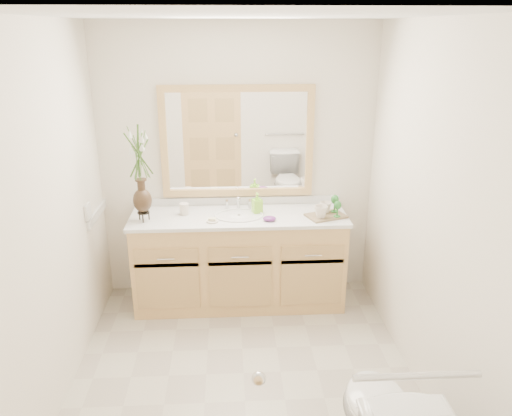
{
  "coord_description": "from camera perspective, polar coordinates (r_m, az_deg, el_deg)",
  "views": [
    {
      "loc": [
        -0.08,
        -2.96,
        2.34
      ],
      "look_at": [
        0.13,
        0.65,
        1.02
      ],
      "focal_mm": 35.0,
      "sensor_mm": 36.0,
      "label": 1
    }
  ],
  "objects": [
    {
      "name": "switch_plate",
      "position": [
        4.12,
        -18.66,
        -0.38
      ],
      "size": [
        0.02,
        0.12,
        0.12
      ],
      "primitive_type": "cube",
      "color": "white",
      "rests_on": "wall_left"
    },
    {
      "name": "door",
      "position": [
        2.15,
        -8.91,
        -18.67
      ],
      "size": [
        0.8,
        0.03,
        2.0
      ],
      "primitive_type": "cube",
      "color": "tan",
      "rests_on": "floor"
    },
    {
      "name": "goblet_front",
      "position": [
        4.19,
        9.32,
        0.22
      ],
      "size": [
        0.06,
        0.06,
        0.14
      ],
      "color": "#267328",
      "rests_on": "tray"
    },
    {
      "name": "tumbler",
      "position": [
        4.29,
        -8.22,
        -0.1
      ],
      "size": [
        0.08,
        0.08,
        0.1
      ],
      "primitive_type": "cylinder",
      "color": "beige",
      "rests_on": "counter"
    },
    {
      "name": "tray",
      "position": [
        4.25,
        7.99,
        -0.9
      ],
      "size": [
        0.37,
        0.31,
        0.02
      ],
      "primitive_type": "cube",
      "rotation": [
        0.0,
        0.0,
        0.35
      ],
      "color": "brown",
      "rests_on": "counter"
    },
    {
      "name": "wall_front",
      "position": [
        2.01,
        -0.46,
        -14.4
      ],
      "size": [
        2.4,
        0.02,
        2.4
      ],
      "primitive_type": "cube",
      "color": "silver",
      "rests_on": "floor"
    },
    {
      "name": "wall_right",
      "position": [
        3.42,
        18.92,
        -0.58
      ],
      "size": [
        0.02,
        2.6,
        2.4
      ],
      "primitive_type": "cube",
      "color": "silver",
      "rests_on": "floor"
    },
    {
      "name": "wall_back",
      "position": [
        4.41,
        -2.13,
        5.01
      ],
      "size": [
        2.4,
        0.02,
        2.4
      ],
      "primitive_type": "cube",
      "color": "silver",
      "rests_on": "floor"
    },
    {
      "name": "soap_dish",
      "position": [
        4.11,
        -5.02,
        -1.45
      ],
      "size": [
        0.1,
        0.1,
        0.03
      ],
      "color": "beige",
      "rests_on": "counter"
    },
    {
      "name": "vanity",
      "position": [
        4.42,
        -1.91,
        -6.03
      ],
      "size": [
        1.8,
        0.55,
        0.8
      ],
      "color": "tan",
      "rests_on": "floor"
    },
    {
      "name": "mug_right",
      "position": [
        4.28,
        7.94,
        0.1
      ],
      "size": [
        0.13,
        0.13,
        0.1
      ],
      "primitive_type": "imported",
      "rotation": [
        0.0,
        0.0,
        0.39
      ],
      "color": "beige",
      "rests_on": "tray"
    },
    {
      "name": "wall_left",
      "position": [
        3.36,
        -22.51,
        -1.38
      ],
      "size": [
        0.02,
        2.6,
        2.4
      ],
      "primitive_type": "cube",
      "color": "silver",
      "rests_on": "floor"
    },
    {
      "name": "flower_vase",
      "position": [
        4.08,
        -13.2,
        5.18
      ],
      "size": [
        0.18,
        0.18,
        0.74
      ],
      "rotation": [
        0.0,
        0.0,
        0.23
      ],
      "color": "black",
      "rests_on": "counter"
    },
    {
      "name": "purple_dish",
      "position": [
        4.12,
        1.55,
        -1.21
      ],
      "size": [
        0.14,
        0.12,
        0.04
      ],
      "primitive_type": "ellipsoid",
      "rotation": [
        0.0,
        0.0,
        0.38
      ],
      "color": "#652674",
      "rests_on": "counter"
    },
    {
      "name": "soap_bottle",
      "position": [
        4.29,
        0.13,
        0.5
      ],
      "size": [
        0.09,
        0.09,
        0.16
      ],
      "primitive_type": "imported",
      "rotation": [
        0.0,
        0.0,
        0.3
      ],
      "color": "#90E535",
      "rests_on": "counter"
    },
    {
      "name": "mug_left",
      "position": [
        4.16,
        7.43,
        -0.38
      ],
      "size": [
        0.13,
        0.12,
        0.11
      ],
      "primitive_type": "imported",
      "rotation": [
        0.0,
        0.0,
        -0.18
      ],
      "color": "beige",
      "rests_on": "tray"
    },
    {
      "name": "grab_bar",
      "position": [
        2.32,
        17.93,
        -17.8
      ],
      "size": [
        0.55,
        0.03,
        0.03
      ],
      "primitive_type": "cylinder",
      "rotation": [
        0.0,
        1.57,
        0.0
      ],
      "color": "silver",
      "rests_on": "wall_front"
    },
    {
      "name": "goblet_back",
      "position": [
        4.3,
        9.0,
        0.86
      ],
      "size": [
        0.07,
        0.07,
        0.15
      ],
      "color": "#267328",
      "rests_on": "tray"
    },
    {
      "name": "ceiling",
      "position": [
        2.96,
        -1.85,
        21.18
      ],
      "size": [
        2.4,
        2.6,
        0.02
      ],
      "primitive_type": "cube",
      "color": "white",
      "rests_on": "wall_back"
    },
    {
      "name": "sink",
      "position": [
        4.25,
        -1.97,
        -1.57
      ],
      "size": [
        0.38,
        0.34,
        0.23
      ],
      "color": "white",
      "rests_on": "counter"
    },
    {
      "name": "floor",
      "position": [
        3.77,
        -1.43,
        -18.33
      ],
      "size": [
        2.6,
        2.6,
        0.0
      ],
      "primitive_type": "plane",
      "color": "beige",
      "rests_on": "ground"
    },
    {
      "name": "counter",
      "position": [
        4.26,
        -1.98,
        -1.0
      ],
      "size": [
        1.84,
        0.57,
        0.03
      ],
      "primitive_type": "cube",
      "color": "white",
      "rests_on": "vanity"
    },
    {
      "name": "mirror",
      "position": [
        4.34,
        -2.16,
        7.55
      ],
      "size": [
        1.32,
        0.04,
        0.97
      ],
      "color": "white",
      "rests_on": "wall_back"
    }
  ]
}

